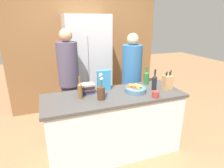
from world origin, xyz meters
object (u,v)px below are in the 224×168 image
Objects in this scene: knife_block at (167,82)px; person_in_blue at (132,76)px; fruit_bowl at (135,89)px; coffee_mug at (156,94)px; bottle_vinegar at (154,82)px; person_at_sink at (69,76)px; flower_vase at (101,92)px; refrigerator at (88,67)px; book_stack at (87,88)px; bottle_oil at (80,90)px; cereal_box at (104,80)px; bottle_wine at (146,77)px.

knife_block is 0.74m from person_in_blue.
fruit_bowl is at bearing 173.46° from knife_block.
fruit_bowl is 1.06× the size of knife_block.
bottle_vinegar is at bearing 62.03° from coffee_mug.
knife_block is at bearing -21.12° from person_at_sink.
flower_vase is 2.87× the size of coffee_mug.
fruit_bowl is (0.36, -1.35, -0.03)m from refrigerator.
bottle_oil is (-0.12, -0.15, 0.04)m from book_stack.
bottle_vinegar is 0.67m from person_in_blue.
fruit_bowl is 0.98× the size of bottle_vinegar.
person_in_blue is (0.64, 0.43, -0.12)m from cereal_box.
coffee_mug is 0.54m from bottle_wine.
refrigerator is 1.12× the size of person_at_sink.
bottle_vinegar is (0.13, 0.25, 0.08)m from coffee_mug.
person_at_sink is at bearing 107.34° from flower_vase.
refrigerator reaches higher than coffee_mug.
cereal_box is at bearing -41.82° from person_at_sink.
person_in_blue is at bearing 97.90° from bottle_wine.
book_stack is 0.75× the size of bottle_wine.
cereal_box is 1.40× the size of book_stack.
refrigerator reaches higher than bottle_oil.
book_stack is 0.95m from bottle_vinegar.
refrigerator is at bearing 64.19° from person_at_sink.
refrigerator is 1.51m from bottle_vinegar.
bottle_vinegar reaches higher than bottle_wine.
refrigerator is 16.49× the size of coffee_mug.
refrigerator reaches higher than fruit_bowl.
bottle_wine is 1.23m from person_at_sink.
refrigerator reaches higher than book_stack.
book_stack is (-0.12, 0.27, -0.03)m from flower_vase.
flower_vase is 0.92m from person_at_sink.
book_stack is at bearing 114.27° from flower_vase.
person_at_sink is at bearing 144.31° from person_in_blue.
refrigerator is 1.20m from book_stack.
refrigerator is at bearing 88.57° from cereal_box.
coffee_mug is at bearing -14.58° from flower_vase.
cereal_box is at bearing 66.20° from flower_vase.
knife_block is (0.48, -0.06, 0.06)m from fruit_bowl.
bottle_oil reaches higher than bottle_wine.
person_in_blue reaches higher than bottle_vinegar.
fruit_bowl is 1.12m from person_at_sink.
book_stack is (-0.29, -1.17, -0.01)m from refrigerator.
bottle_vinegar is (0.64, -1.37, 0.04)m from refrigerator.
knife_block is 0.82× the size of flower_vase.
bottle_wine is at bearing 119.10° from knife_block.
bottle_oil is (-0.40, -1.32, 0.04)m from refrigerator.
cereal_box is at bearing 26.42° from bottle_oil.
book_stack is at bearing 164.43° from fruit_bowl.
person_at_sink is (-0.15, 0.61, 0.01)m from book_stack.
book_stack is 0.69× the size of bottle_vinegar.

